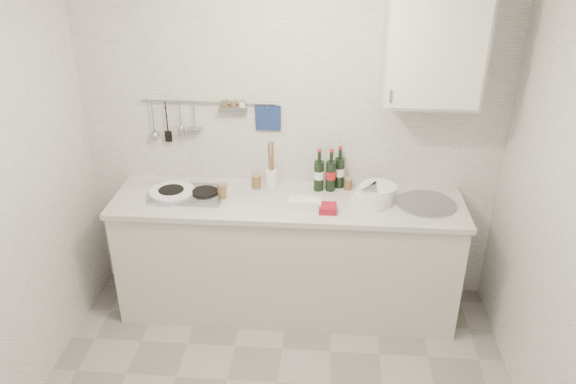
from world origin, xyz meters
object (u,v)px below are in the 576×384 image
object	(u,v)px
wine_bottles	(330,169)
utensil_crock	(271,177)
wall_cabinet	(434,49)
plate_stack_sink	(374,194)
plate_stack_hob	(171,193)

from	to	relation	value
wine_bottles	utensil_crock	size ratio (longest dim) A/B	0.86
wall_cabinet	plate_stack_sink	xyz separation A→B (m)	(-0.30, -0.11, -0.97)
wall_cabinet	plate_stack_hob	bearing A→B (deg)	-175.76
plate_stack_sink	utensil_crock	distance (m)	0.75
plate_stack_sink	wine_bottles	xyz separation A→B (m)	(-0.31, 0.17, 0.10)
wall_cabinet	plate_stack_hob	world-z (taller)	wall_cabinet
plate_stack_hob	plate_stack_sink	distance (m)	1.42
plate_stack_hob	wine_bottles	bearing A→B (deg)	10.05
wine_bottles	utensil_crock	world-z (taller)	utensil_crock
wall_cabinet	wine_bottles	bearing A→B (deg)	173.63
wall_cabinet	plate_stack_sink	bearing A→B (deg)	-160.76
plate_stack_sink	utensil_crock	size ratio (longest dim) A/B	0.87
plate_stack_sink	wine_bottles	world-z (taller)	wine_bottles
wall_cabinet	wine_bottles	size ratio (longest dim) A/B	2.26
plate_stack_sink	utensil_crock	world-z (taller)	utensil_crock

